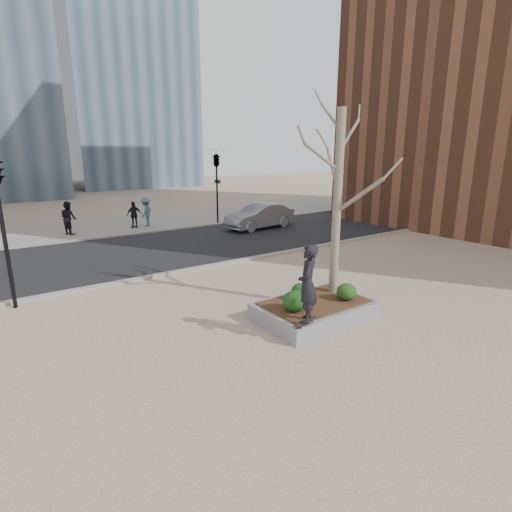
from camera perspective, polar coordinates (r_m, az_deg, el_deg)
ground at (r=10.44m, az=4.21°, el=-10.15°), size 120.00×120.00×0.00m
street at (r=18.81m, az=-15.58°, el=0.68°), size 60.00×8.00×0.02m
far_sidewalk at (r=25.39m, az=-21.10°, el=3.76°), size 60.00×6.00×0.02m
planter at (r=10.96m, az=8.30°, el=-7.73°), size 3.00×2.00×0.45m
planter_mulch at (r=10.87m, az=8.35°, el=-6.53°), size 2.70×1.70×0.04m
sycamore_tree at (r=11.09m, az=11.72°, el=11.35°), size 2.80×2.80×6.60m
shrub_left at (r=10.10m, az=5.63°, el=-6.39°), size 0.63×0.63×0.53m
shrub_middle at (r=10.92m, az=6.42°, el=-5.02°), size 0.52×0.52×0.44m
shrub_right at (r=11.07m, az=12.81°, el=-5.00°), size 0.54×0.54×0.45m
skateboard at (r=9.58m, az=7.20°, el=-9.39°), size 0.80×0.42×0.08m
skateboarder at (r=9.23m, az=7.39°, el=-3.96°), size 0.79×0.78×1.84m
car_silver at (r=23.43m, az=0.54°, el=5.70°), size 4.46×1.90×1.43m
car_third at (r=30.53m, az=14.12°, el=7.16°), size 4.54×2.89×1.23m
pedestrian_a at (r=23.90m, az=-25.21°, el=4.94°), size 0.96×1.06×1.79m
pedestrian_b at (r=25.02m, az=-15.43°, el=6.09°), size 1.22×1.24×1.71m
pedestrian_c at (r=24.66m, az=-17.01°, el=5.67°), size 0.94×0.46×1.55m
traffic_light_near at (r=13.04m, az=-32.38°, el=3.00°), size 0.60×2.48×4.50m
traffic_light_far at (r=25.32m, az=-5.60°, el=9.76°), size 0.60×2.48×4.50m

